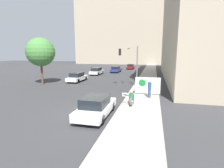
{
  "coord_description": "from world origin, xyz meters",
  "views": [
    {
      "loc": [
        4.29,
        -11.29,
        4.31
      ],
      "look_at": [
        0.29,
        5.39,
        1.3
      ],
      "focal_mm": 28.0,
      "sensor_mm": 36.0,
      "label": 1
    }
  ],
  "objects_px": {
    "car_on_road_far_lane": "(131,67)",
    "car_on_road_midblock": "(97,71)",
    "traffic_light_pole": "(130,60)",
    "protest_banner": "(147,85)",
    "jogger_on_sidewalk": "(149,89)",
    "car_on_road_nearest": "(77,77)",
    "street_tree_near_curb": "(40,52)",
    "seated_protester": "(131,97)",
    "car_on_road_distant": "(116,69)",
    "parked_car_curbside": "(96,106)"
  },
  "relations": [
    {
      "from": "protest_banner",
      "to": "car_on_road_midblock",
      "type": "xyz_separation_m",
      "value": [
        -10.87,
        16.23,
        -0.37
      ]
    },
    {
      "from": "car_on_road_midblock",
      "to": "street_tree_near_curb",
      "type": "relative_size",
      "value": 0.74
    },
    {
      "from": "traffic_light_pole",
      "to": "street_tree_near_curb",
      "type": "relative_size",
      "value": 0.78
    },
    {
      "from": "parked_car_curbside",
      "to": "car_on_road_distant",
      "type": "xyz_separation_m",
      "value": [
        -4.76,
        28.37,
        -0.02
      ]
    },
    {
      "from": "car_on_road_nearest",
      "to": "car_on_road_midblock",
      "type": "distance_m",
      "value": 9.34
    },
    {
      "from": "traffic_light_pole",
      "to": "parked_car_curbside",
      "type": "distance_m",
      "value": 11.58
    },
    {
      "from": "car_on_road_nearest",
      "to": "car_on_road_far_lane",
      "type": "relative_size",
      "value": 1.12
    },
    {
      "from": "protest_banner",
      "to": "car_on_road_midblock",
      "type": "distance_m",
      "value": 19.54
    },
    {
      "from": "car_on_road_nearest",
      "to": "car_on_road_distant",
      "type": "relative_size",
      "value": 0.99
    },
    {
      "from": "protest_banner",
      "to": "car_on_road_nearest",
      "type": "bearing_deg",
      "value": 147.72
    },
    {
      "from": "car_on_road_midblock",
      "to": "car_on_road_far_lane",
      "type": "relative_size",
      "value": 1.15
    },
    {
      "from": "jogger_on_sidewalk",
      "to": "protest_banner",
      "type": "bearing_deg",
      "value": -87.84
    },
    {
      "from": "traffic_light_pole",
      "to": "protest_banner",
      "type": "bearing_deg",
      "value": -61.14
    },
    {
      "from": "jogger_on_sidewalk",
      "to": "car_on_road_midblock",
      "type": "bearing_deg",
      "value": -65.99
    },
    {
      "from": "protest_banner",
      "to": "street_tree_near_curb",
      "type": "relative_size",
      "value": 0.4
    },
    {
      "from": "traffic_light_pole",
      "to": "car_on_road_nearest",
      "type": "xyz_separation_m",
      "value": [
        -8.54,
        2.57,
        -2.84
      ]
    },
    {
      "from": "car_on_road_far_lane",
      "to": "street_tree_near_curb",
      "type": "height_order",
      "value": "street_tree_near_curb"
    },
    {
      "from": "jogger_on_sidewalk",
      "to": "car_on_road_nearest",
      "type": "relative_size",
      "value": 0.36
    },
    {
      "from": "jogger_on_sidewalk",
      "to": "traffic_light_pole",
      "type": "relative_size",
      "value": 0.33
    },
    {
      "from": "parked_car_curbside",
      "to": "car_on_road_midblock",
      "type": "xyz_separation_m",
      "value": [
        -7.66,
        23.11,
        0.0
      ]
    },
    {
      "from": "traffic_light_pole",
      "to": "car_on_road_nearest",
      "type": "relative_size",
      "value": 1.09
    },
    {
      "from": "jogger_on_sidewalk",
      "to": "protest_banner",
      "type": "relative_size",
      "value": 0.64
    },
    {
      "from": "seated_protester",
      "to": "car_on_road_nearest",
      "type": "xyz_separation_m",
      "value": [
        -9.76,
        10.95,
        -0.06
      ]
    },
    {
      "from": "car_on_road_far_lane",
      "to": "protest_banner",
      "type": "bearing_deg",
      "value": -79.37
    },
    {
      "from": "seated_protester",
      "to": "parked_car_curbside",
      "type": "bearing_deg",
      "value": -123.29
    },
    {
      "from": "car_on_road_midblock",
      "to": "street_tree_near_curb",
      "type": "bearing_deg",
      "value": -106.78
    },
    {
      "from": "car_on_road_midblock",
      "to": "street_tree_near_curb",
      "type": "distance_m",
      "value": 13.8
    },
    {
      "from": "parked_car_curbside",
      "to": "jogger_on_sidewalk",
      "type": "bearing_deg",
      "value": 58.25
    },
    {
      "from": "traffic_light_pole",
      "to": "car_on_road_far_lane",
      "type": "relative_size",
      "value": 1.22
    },
    {
      "from": "protest_banner",
      "to": "car_on_road_midblock",
      "type": "bearing_deg",
      "value": 123.8
    },
    {
      "from": "seated_protester",
      "to": "car_on_road_far_lane",
      "type": "bearing_deg",
      "value": 100.13
    },
    {
      "from": "seated_protester",
      "to": "car_on_road_distant",
      "type": "bearing_deg",
      "value": 107.52
    },
    {
      "from": "jogger_on_sidewalk",
      "to": "seated_protester",
      "type": "bearing_deg",
      "value": 54.59
    },
    {
      "from": "protest_banner",
      "to": "car_on_road_far_lane",
      "type": "bearing_deg",
      "value": 100.63
    },
    {
      "from": "car_on_road_far_lane",
      "to": "car_on_road_midblock",
      "type": "bearing_deg",
      "value": -109.44
    },
    {
      "from": "street_tree_near_curb",
      "to": "jogger_on_sidewalk",
      "type": "bearing_deg",
      "value": -17.91
    },
    {
      "from": "traffic_light_pole",
      "to": "parked_car_curbside",
      "type": "bearing_deg",
      "value": -94.21
    },
    {
      "from": "seated_protester",
      "to": "traffic_light_pole",
      "type": "bearing_deg",
      "value": 100.89
    },
    {
      "from": "car_on_road_far_lane",
      "to": "seated_protester",
      "type": "bearing_deg",
      "value": -82.46
    },
    {
      "from": "car_on_road_midblock",
      "to": "car_on_road_far_lane",
      "type": "height_order",
      "value": "car_on_road_midblock"
    },
    {
      "from": "jogger_on_sidewalk",
      "to": "street_tree_near_curb",
      "type": "height_order",
      "value": "street_tree_near_curb"
    },
    {
      "from": "jogger_on_sidewalk",
      "to": "traffic_light_pole",
      "type": "height_order",
      "value": "traffic_light_pole"
    },
    {
      "from": "car_on_road_distant",
      "to": "car_on_road_far_lane",
      "type": "xyz_separation_m",
      "value": [
        2.21,
        9.21,
        -0.0
      ]
    },
    {
      "from": "protest_banner",
      "to": "car_on_road_far_lane",
      "type": "relative_size",
      "value": 0.63
    },
    {
      "from": "car_on_road_nearest",
      "to": "car_on_road_far_lane",
      "type": "distance_m",
      "value": 24.36
    },
    {
      "from": "protest_banner",
      "to": "traffic_light_pole",
      "type": "distance_m",
      "value": 5.52
    },
    {
      "from": "seated_protester",
      "to": "protest_banner",
      "type": "xyz_separation_m",
      "value": [
        1.16,
        4.05,
        0.32
      ]
    },
    {
      "from": "jogger_on_sidewalk",
      "to": "parked_car_curbside",
      "type": "relative_size",
      "value": 0.37
    },
    {
      "from": "street_tree_near_curb",
      "to": "parked_car_curbside",
      "type": "bearing_deg",
      "value": -42.16
    },
    {
      "from": "jogger_on_sidewalk",
      "to": "street_tree_near_curb",
      "type": "relative_size",
      "value": 0.26
    }
  ]
}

